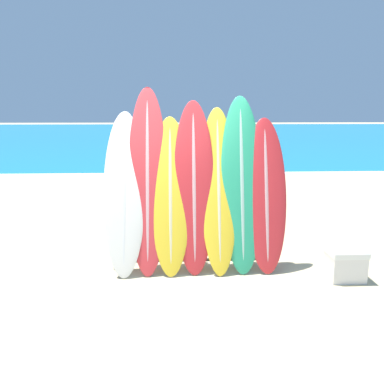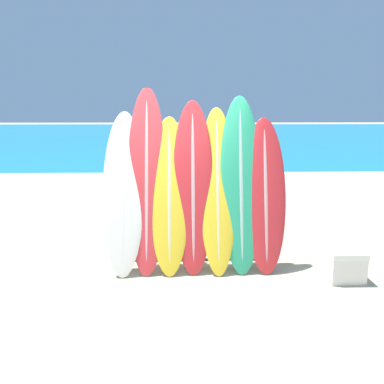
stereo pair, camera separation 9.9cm
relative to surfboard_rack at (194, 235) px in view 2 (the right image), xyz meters
name	(u,v)px [view 2 (the right image)]	position (x,y,z in m)	size (l,w,h in m)	color
ground_plane	(168,281)	(-0.35, -0.41, -0.49)	(160.00, 160.00, 0.00)	#CCB789
ocean_water	(179,132)	(-0.35, 37.59, -0.49)	(120.00, 60.00, 0.01)	teal
surfboard_rack	(194,235)	(0.00, 0.00, 0.00)	(2.28, 0.04, 0.91)	#47474C
surfboard_slot_0	(124,193)	(-0.96, 0.03, 0.60)	(0.57, 0.79, 2.19)	silver
surfboard_slot_1	(147,180)	(-0.64, 0.08, 0.77)	(0.54, 0.80, 2.52)	red
surfboard_slot_2	(169,195)	(-0.33, 0.02, 0.57)	(0.54, 0.73, 2.12)	yellow
surfboard_slot_3	(193,187)	(-0.01, 0.04, 0.68)	(0.56, 0.70, 2.34)	red
surfboard_slot_4	(218,190)	(0.33, 0.04, 0.63)	(0.50, 0.79, 2.25)	yellow
surfboard_slot_5	(241,184)	(0.65, 0.05, 0.71)	(0.58, 0.73, 2.41)	#289E70
surfboard_slot_6	(265,195)	(0.98, 0.00, 0.56)	(0.57, 0.65, 2.11)	red
person_near_water	(243,153)	(1.76, 6.60, 0.43)	(0.23, 0.29, 1.70)	#846047
person_mid_beach	(236,174)	(0.94, 2.44, 0.46)	(0.26, 0.30, 1.75)	#846047
cooler_box	(345,265)	(1.96, -0.45, -0.28)	(0.46, 0.37, 0.42)	silver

